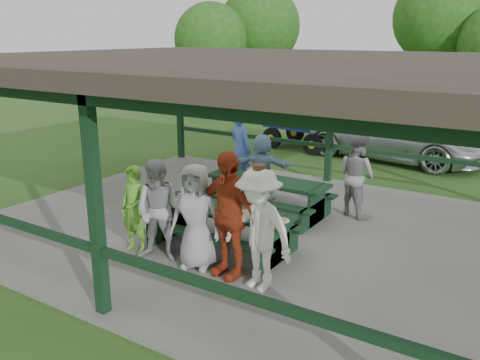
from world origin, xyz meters
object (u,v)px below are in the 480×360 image
Objects in this scene: contestant_white_fedora at (259,229)px; spectator_lblue at (262,167)px; picnic_table_near at (222,223)px; contestant_grey_mid at (196,217)px; spectator_blue at (241,150)px; contestant_red at (228,215)px; pickup_truck at (399,135)px; contestant_grey_left at (159,211)px; spectator_grey at (356,175)px; picnic_table_far at (267,192)px; farm_trailer at (304,130)px; contestant_green at (134,209)px.

contestant_white_fedora reaches higher than spectator_lblue.
spectator_lblue is at bearing 106.34° from picnic_table_near.
spectator_blue reaches higher than contestant_grey_mid.
pickup_truck is at bearing 100.35° from contestant_red.
contestant_grey_left is at bearing -164.04° from contestant_red.
spectator_grey is at bearing 44.34° from contestant_grey_left.
contestant_red reaches higher than contestant_grey_mid.
picnic_table_far is at bearing 117.77° from contestant_red.
contestant_red is 0.56× the size of farm_trailer.
farm_trailer is (-1.96, 9.49, -0.35)m from contestant_grey_left.
contestant_green is 0.89× the size of contestant_grey_mid.
pickup_truck is 1.51× the size of farm_trailer.
contestant_red is 1.31× the size of spectator_lblue.
picnic_table_far is 2.95m from contestant_grey_left.
farm_trailer is at bearing -60.31° from spectator_blue.
contestant_grey_left is 1.00× the size of spectator_grey.
contestant_red is 1.16× the size of spectator_grey.
contestant_red reaches higher than contestant_white_fedora.
contestant_grey_left is 4.28m from spectator_grey.
pickup_truck reaches higher than farm_trailer.
contestant_white_fedora is at bearing -62.56° from picnic_table_far.
spectator_blue reaches higher than picnic_table_near.
contestant_red is 9.49m from pickup_truck.
contestant_grey_mid is 1.19m from contestant_white_fedora.
contestant_grey_mid reaches higher than picnic_table_near.
picnic_table_near is at bearing 137.84° from spectator_blue.
picnic_table_far is at bearing 81.56° from contestant_grey_mid.
contestant_grey_left is at bearing -124.05° from picnic_table_near.
spectator_grey is (1.94, 3.81, -0.00)m from contestant_grey_left.
farm_trailer is (-1.76, 5.80, -0.25)m from spectator_lblue.
contestant_grey_mid is 9.76m from farm_trailer.
pickup_truck is at bearing -59.90° from spectator_grey.
farm_trailer is (-2.33, 6.58, 0.03)m from picnic_table_far.
spectator_lblue is at bearing 171.98° from spectator_blue.
contestant_white_fedora is at bearing -0.23° from contestant_green.
spectator_blue is at bearing 16.21° from spectator_grey.
contestant_grey_mid is at bearing -66.12° from farm_trailer.
spectator_lblue is at bearing 173.51° from pickup_truck.
spectator_lblue is 6.07m from farm_trailer.
picnic_table_near is at bearing 36.49° from contestant_green.
contestant_red is at bearing -72.17° from picnic_table_far.
contestant_grey_left reaches higher than spectator_lblue.
contestant_red is at bearing -10.97° from contestant_grey_mid.
spectator_grey is (0.08, 3.79, -0.07)m from contestant_white_fedora.
picnic_table_far is at bearing 159.47° from spectator_blue.
picnic_table_near is at bearing -65.11° from farm_trailer.
pickup_truck is (1.77, 9.61, -0.12)m from contestant_green.
spectator_lblue is at bearing 74.49° from contestant_grey_left.
picnic_table_near is 1.70× the size of spectator_lblue.
farm_trailer is at bearing 90.97° from contestant_grey_mid.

